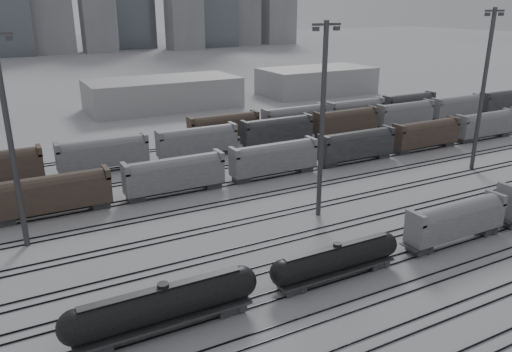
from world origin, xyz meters
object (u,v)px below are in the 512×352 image
tank_car_b (336,259)px  hopper_car_a (456,219)px  tank_car_a (164,304)px  light_mast_c (322,118)px

tank_car_b → hopper_car_a: 17.35m
tank_car_a → hopper_car_a: (35.64, 0.00, 0.54)m
hopper_car_a → light_mast_c: size_ratio=0.55×
tank_car_a → tank_car_b: tank_car_a is taller
tank_car_b → light_mast_c: 19.83m
tank_car_b → light_mast_c: size_ratio=0.62×
hopper_car_a → tank_car_b: bearing=180.0°
hopper_car_a → light_mast_c: light_mast_c is taller
light_mast_c → tank_car_a: bearing=-151.2°
tank_car_a → tank_car_b: size_ratio=1.14×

